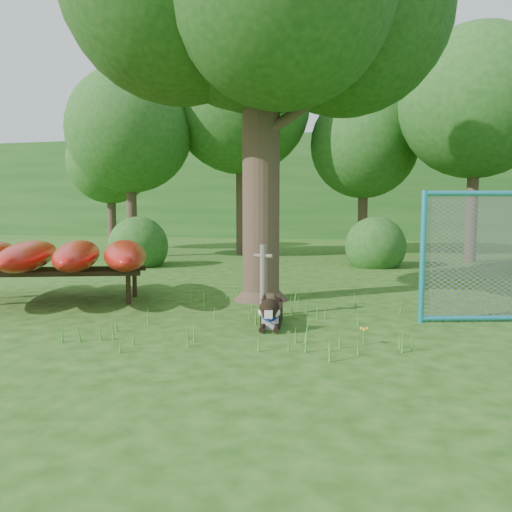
# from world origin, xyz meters

# --- Properties ---
(ground) EXTENTS (80.00, 80.00, 0.00)m
(ground) POSITION_xyz_m (0.00, 0.00, 0.00)
(ground) COLOR #1C450D
(ground) RESTS_ON ground
(wooden_post) EXTENTS (0.32, 0.12, 1.16)m
(wooden_post) POSITION_xyz_m (0.26, 1.44, 0.61)
(wooden_post) COLOR #63574A
(wooden_post) RESTS_ON ground
(kayak_rack) EXTENTS (4.59, 4.12, 1.13)m
(kayak_rack) POSITION_xyz_m (-3.82, 1.76, 0.87)
(kayak_rack) COLOR black
(kayak_rack) RESTS_ON ground
(husky_dog) EXTENTS (0.43, 1.26, 0.56)m
(husky_dog) POSITION_xyz_m (0.54, 0.77, 0.20)
(husky_dog) COLOR black
(husky_dog) RESTS_ON ground
(wildflower_clump) EXTENTS (0.11, 0.11, 0.23)m
(wildflower_clump) POSITION_xyz_m (1.89, 0.06, 0.19)
(wildflower_clump) COLOR #498F2F
(wildflower_clump) RESTS_ON ground
(bg_tree_a) EXTENTS (4.40, 4.40, 6.70)m
(bg_tree_a) POSITION_xyz_m (-6.50, 10.00, 4.48)
(bg_tree_a) COLOR #3C2C21
(bg_tree_a) RESTS_ON ground
(bg_tree_b) EXTENTS (5.20, 5.20, 8.22)m
(bg_tree_b) POSITION_xyz_m (-3.00, 12.00, 5.61)
(bg_tree_b) COLOR #3C2C21
(bg_tree_b) RESTS_ON ground
(bg_tree_c) EXTENTS (4.00, 4.00, 6.12)m
(bg_tree_c) POSITION_xyz_m (1.50, 13.00, 4.11)
(bg_tree_c) COLOR #3C2C21
(bg_tree_c) RESTS_ON ground
(bg_tree_d) EXTENTS (4.80, 4.80, 7.50)m
(bg_tree_d) POSITION_xyz_m (5.00, 11.00, 5.08)
(bg_tree_d) COLOR #3C2C21
(bg_tree_d) RESTS_ON ground
(bg_tree_f) EXTENTS (3.60, 3.60, 5.55)m
(bg_tree_f) POSITION_xyz_m (-9.00, 13.00, 3.73)
(bg_tree_f) COLOR #3C2C21
(bg_tree_f) RESTS_ON ground
(shrub_left) EXTENTS (1.80, 1.80, 1.80)m
(shrub_left) POSITION_xyz_m (-5.00, 7.50, 0.00)
(shrub_left) COLOR #1E511A
(shrub_left) RESTS_ON ground
(shrub_mid) EXTENTS (1.80, 1.80, 1.80)m
(shrub_mid) POSITION_xyz_m (2.00, 9.00, 0.00)
(shrub_mid) COLOR #1E511A
(shrub_mid) RESTS_ON ground
(wooded_hillside) EXTENTS (80.00, 12.00, 6.00)m
(wooded_hillside) POSITION_xyz_m (0.00, 28.00, 3.00)
(wooded_hillside) COLOR #1E511A
(wooded_hillside) RESTS_ON ground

